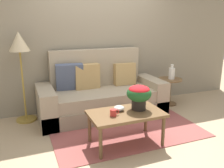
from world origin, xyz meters
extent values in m
plane|color=tan|center=(0.00, 0.00, 0.00)|extent=(14.00, 14.00, 0.00)
cube|color=gray|center=(0.00, 1.20, 1.30)|extent=(6.40, 0.12, 2.60)
cube|color=#994C47|center=(0.00, 0.01, 0.01)|extent=(2.34, 1.63, 0.01)
cube|color=gray|center=(-0.14, 0.63, 0.13)|extent=(2.27, 0.92, 0.26)
cube|color=gray|center=(-0.14, 0.61, 0.37)|extent=(1.74, 0.83, 0.21)
cube|color=gray|center=(-0.14, 1.01, 0.71)|extent=(1.74, 0.17, 0.94)
cube|color=gray|center=(-1.14, 0.63, 0.31)|extent=(0.26, 0.92, 0.61)
cube|color=gray|center=(0.87, 0.63, 0.31)|extent=(0.26, 0.92, 0.61)
cube|color=tan|center=(-0.36, 0.85, 0.70)|extent=(0.46, 0.17, 0.45)
cube|color=tan|center=(0.40, 0.86, 0.69)|extent=(0.42, 0.19, 0.43)
cube|color=#4C5670|center=(-0.68, 0.87, 0.72)|extent=(0.49, 0.23, 0.49)
cylinder|color=brown|center=(-0.65, -0.74, 0.22)|extent=(0.05, 0.05, 0.44)
cylinder|color=brown|center=(0.26, -0.74, 0.22)|extent=(0.05, 0.05, 0.44)
cylinder|color=brown|center=(-0.65, -0.26, 0.22)|extent=(0.05, 0.05, 0.44)
cylinder|color=brown|center=(0.26, -0.26, 0.22)|extent=(0.05, 0.05, 0.44)
cube|color=brown|center=(-0.19, -0.50, 0.46)|extent=(1.02, 0.59, 0.04)
cylinder|color=brown|center=(1.34, 0.68, 0.01)|extent=(0.31, 0.31, 0.03)
cylinder|color=brown|center=(1.34, 0.68, 0.27)|extent=(0.06, 0.06, 0.49)
cylinder|color=brown|center=(1.34, 0.68, 0.53)|extent=(0.48, 0.48, 0.03)
cylinder|color=olive|center=(-1.47, 0.89, 0.01)|extent=(0.34, 0.34, 0.03)
cylinder|color=olive|center=(-1.47, 0.89, 0.62)|extent=(0.03, 0.03, 1.18)
cone|color=#C6B289|center=(-1.47, 0.89, 1.37)|extent=(0.33, 0.33, 0.32)
cylinder|color=black|center=(0.02, -0.46, 0.56)|extent=(0.20, 0.20, 0.16)
ellipsoid|color=#1E5123|center=(0.02, -0.46, 0.71)|extent=(0.35, 0.35, 0.22)
ellipsoid|color=red|center=(0.02, -0.46, 0.77)|extent=(0.30, 0.30, 0.12)
cylinder|color=red|center=(-0.40, -0.55, 0.52)|extent=(0.09, 0.09, 0.09)
torus|color=red|center=(-0.35, -0.55, 0.52)|extent=(0.06, 0.01, 0.06)
cylinder|color=silver|center=(-0.26, -0.41, 0.49)|extent=(0.05, 0.05, 0.02)
ellipsoid|color=silver|center=(-0.26, -0.41, 0.52)|extent=(0.15, 0.15, 0.07)
cylinder|color=silver|center=(1.36, 0.66, 0.66)|extent=(0.12, 0.12, 0.22)
cylinder|color=silver|center=(1.36, 0.66, 0.81)|extent=(0.06, 0.06, 0.07)
camera|label=1|loc=(-1.50, -3.29, 1.71)|focal=38.41mm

